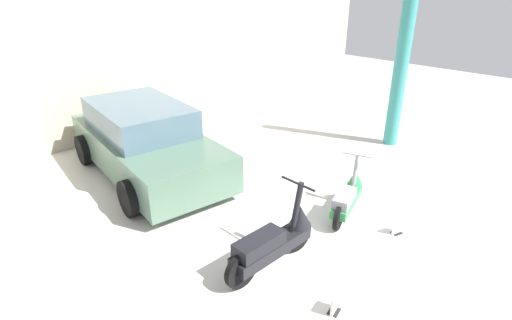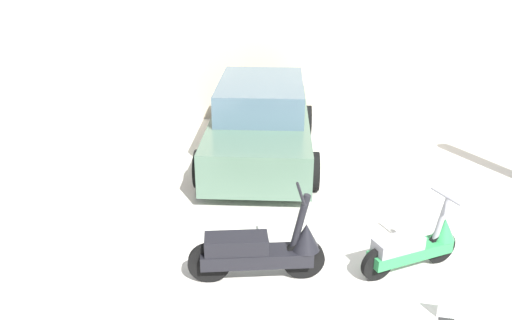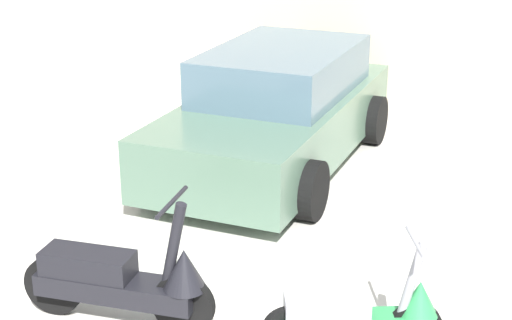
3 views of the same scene
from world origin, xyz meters
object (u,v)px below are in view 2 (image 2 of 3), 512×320
Objects in this scene: scooter_front_right at (415,246)px; placard_near_right_scooter at (448,309)px; scooter_front_left at (263,250)px; car_rear_left at (260,122)px.

placard_near_right_scooter is at bearing -105.36° from scooter_front_right.
scooter_front_right is at bearing 2.21° from scooter_front_left.
scooter_front_left is at bearing 3.01° from car_rear_left.
car_rear_left is (-1.54, 3.73, 0.34)m from scooter_front_right.
scooter_front_right is 4.05m from car_rear_left.
car_rear_left reaches higher than scooter_front_left.
car_rear_left is at bearing 108.93° from placard_near_right_scooter.
scooter_front_left is 1.23× the size of scooter_front_right.
scooter_front_left is 1.84m from scooter_front_right.
car_rear_left is 4.91m from placard_near_right_scooter.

